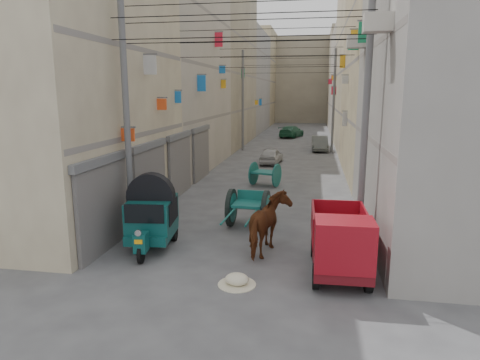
% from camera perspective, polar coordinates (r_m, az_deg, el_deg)
% --- Properties ---
extents(ground, '(140.00, 140.00, 0.00)m').
position_cam_1_polar(ground, '(8.41, -7.52, -22.48)').
color(ground, '#474749').
rests_on(ground, ground).
extents(building_row_left, '(8.00, 62.00, 14.00)m').
position_cam_1_polar(building_row_left, '(42.04, -4.30, 13.97)').
color(building_row_left, beige).
rests_on(building_row_left, ground).
extents(building_row_right, '(8.00, 62.00, 14.00)m').
position_cam_1_polar(building_row_right, '(41.20, 18.48, 13.47)').
color(building_row_right, gray).
rests_on(building_row_right, ground).
extents(end_cap_building, '(22.00, 10.00, 13.00)m').
position_cam_1_polar(end_cap_building, '(72.68, 8.34, 12.91)').
color(end_cap_building, '#9F957D').
rests_on(end_cap_building, ground).
extents(shutters_left, '(0.18, 14.40, 2.88)m').
position_cam_1_polar(shutters_left, '(18.35, -9.74, 1.37)').
color(shutters_left, '#505055').
rests_on(shutters_left, ground).
extents(signboards, '(8.22, 40.52, 5.67)m').
position_cam_1_polar(signboards, '(28.40, 5.48, 8.99)').
color(signboards, gold).
rests_on(signboards, ground).
extents(ac_units, '(0.70, 6.55, 3.35)m').
position_cam_1_polar(ac_units, '(14.63, 16.66, 21.91)').
color(ac_units, '#B5B0A3').
rests_on(ac_units, ground).
extents(utility_poles, '(7.40, 22.20, 8.00)m').
position_cam_1_polar(utility_poles, '(23.74, 4.64, 9.87)').
color(utility_poles, '#5E5E60').
rests_on(utility_poles, ground).
extents(overhead_cables, '(7.40, 22.52, 1.12)m').
position_cam_1_polar(overhead_cables, '(21.24, 4.09, 17.16)').
color(overhead_cables, black).
rests_on(overhead_cables, ground).
extents(auto_rickshaw, '(1.64, 2.58, 1.77)m').
position_cam_1_polar(auto_rickshaw, '(13.37, -11.69, -4.53)').
color(auto_rickshaw, black).
rests_on(auto_rickshaw, ground).
extents(tonga_cart, '(1.47, 3.04, 1.35)m').
position_cam_1_polar(tonga_cart, '(15.13, 1.13, -3.72)').
color(tonga_cart, black).
rests_on(tonga_cart, ground).
extents(mini_truck, '(1.50, 3.21, 1.78)m').
position_cam_1_polar(mini_truck, '(11.28, 13.29, -8.66)').
color(mini_truck, black).
rests_on(mini_truck, ground).
extents(second_cart, '(1.63, 1.52, 1.19)m').
position_cam_1_polar(second_cart, '(21.86, 3.37, 0.86)').
color(second_cart, '#155D57').
rests_on(second_cart, ground).
extents(feed_sack, '(0.60, 0.48, 0.30)m').
position_cam_1_polar(feed_sack, '(10.90, -0.41, -13.08)').
color(feed_sack, beige).
rests_on(feed_sack, ground).
extents(horse, '(1.28, 2.22, 1.76)m').
position_cam_1_polar(horse, '(12.70, 3.93, -5.94)').
color(horse, brown).
rests_on(horse, ground).
extents(distant_car_white, '(1.49, 3.20, 1.06)m').
position_cam_1_polar(distant_car_white, '(28.77, 4.19, 3.24)').
color(distant_car_white, '#B7B7B7').
rests_on(distant_car_white, ground).
extents(distant_car_grey, '(1.36, 3.64, 1.19)m').
position_cam_1_polar(distant_car_grey, '(35.76, 10.58, 4.81)').
color(distant_car_grey, '#535855').
rests_on(distant_car_grey, ground).
extents(distant_car_green, '(2.77, 4.55, 1.23)m').
position_cam_1_polar(distant_car_green, '(46.13, 6.86, 6.44)').
color(distant_car_green, '#1F5C3D').
rests_on(distant_car_green, ground).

